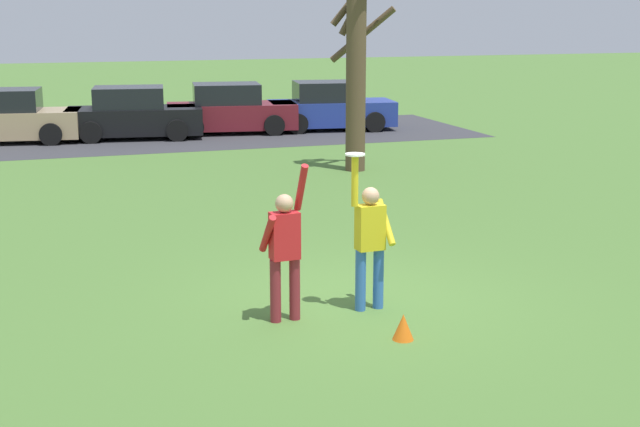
# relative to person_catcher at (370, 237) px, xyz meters

# --- Properties ---
(ground_plane) EXTENTS (120.00, 120.00, 0.00)m
(ground_plane) POSITION_rel_person_catcher_xyz_m (-0.06, 0.35, -0.98)
(ground_plane) COLOR #4C7533
(person_catcher) EXTENTS (0.55, 0.49, 2.08)m
(person_catcher) POSITION_rel_person_catcher_xyz_m (0.00, 0.00, 0.00)
(person_catcher) COLOR #3366B7
(person_catcher) RESTS_ON ground_plane
(person_defender) EXTENTS (0.56, 0.49, 2.04)m
(person_defender) POSITION_rel_person_catcher_xyz_m (-1.18, -0.08, -0.00)
(person_defender) COLOR maroon
(person_defender) RESTS_ON ground_plane
(frisbee_disc) EXTENTS (0.25, 0.25, 0.02)m
(frisbee_disc) POSITION_rel_person_catcher_xyz_m (-0.22, -0.01, 1.11)
(frisbee_disc) COLOR white
(frisbee_disc) RESTS_ON person_catcher
(parked_car_tan) EXTENTS (4.31, 2.47, 1.59)m
(parked_car_tan) POSITION_rel_person_catcher_xyz_m (-4.75, 17.60, -0.25)
(parked_car_tan) COLOR tan
(parked_car_tan) RESTS_ON ground_plane
(parked_car_black) EXTENTS (4.31, 2.47, 1.59)m
(parked_car_black) POSITION_rel_person_catcher_xyz_m (-1.09, 17.28, -0.25)
(parked_car_black) COLOR black
(parked_car_black) RESTS_ON ground_plane
(parked_car_maroon) EXTENTS (4.31, 2.47, 1.59)m
(parked_car_maroon) POSITION_rel_person_catcher_xyz_m (2.04, 17.58, -0.25)
(parked_car_maroon) COLOR maroon
(parked_car_maroon) RESTS_ON ground_plane
(parked_car_blue) EXTENTS (4.31, 2.47, 1.59)m
(parked_car_blue) POSITION_rel_person_catcher_xyz_m (5.37, 17.35, -0.25)
(parked_car_blue) COLOR #233893
(parked_car_blue) RESTS_ON ground_plane
(parking_strip) EXTENTS (18.79, 6.40, 0.01)m
(parking_strip) POSITION_rel_person_catcher_xyz_m (0.34, 17.22, -0.98)
(parking_strip) COLOR #38383D
(parking_strip) RESTS_ON ground_plane
(bare_tree_tall) EXTENTS (1.62, 2.05, 5.58)m
(bare_tree_tall) POSITION_rel_person_catcher_xyz_m (3.51, 9.91, 1.69)
(bare_tree_tall) COLOR brown
(bare_tree_tall) RESTS_ON ground_plane
(field_cone_orange) EXTENTS (0.26, 0.26, 0.32)m
(field_cone_orange) POSITION_rel_person_catcher_xyz_m (-0.02, -1.17, -0.82)
(field_cone_orange) COLOR orange
(field_cone_orange) RESTS_ON ground_plane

